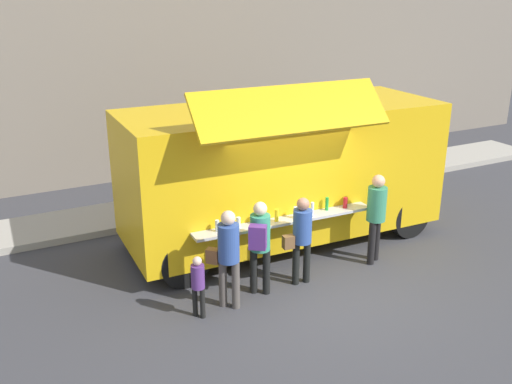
{
  "coord_description": "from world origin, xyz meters",
  "views": [
    {
      "loc": [
        -5.0,
        -7.32,
        5.0
      ],
      "look_at": [
        -0.29,
        1.81,
        1.3
      ],
      "focal_mm": 40.27,
      "sensor_mm": 36.0,
      "label": 1
    }
  ],
  "objects": [
    {
      "name": "customer_extra_browsing",
      "position": [
        1.55,
        0.48,
        1.05
      ],
      "size": [
        0.36,
        0.36,
        1.75
      ],
      "rotation": [
        0.0,
        0.0,
        2.09
      ],
      "color": "black",
      "rests_on": "ground"
    },
    {
      "name": "food_truck_main",
      "position": [
        0.51,
        2.19,
        1.54
      ],
      "size": [
        6.42,
        3.17,
        3.44
      ],
      "rotation": [
        0.0,
        0.0,
        -0.03
      ],
      "color": "gold",
      "rests_on": "ground"
    },
    {
      "name": "ground_plane",
      "position": [
        0.0,
        0.0,
        0.0
      ],
      "size": [
        60.0,
        60.0,
        0.0
      ],
      "primitive_type": "plane",
      "color": "#38383D"
    },
    {
      "name": "child_near_queue",
      "position": [
        -2.15,
        0.19,
        0.63
      ],
      "size": [
        0.22,
        0.22,
        1.06
      ],
      "rotation": [
        0.0,
        0.0,
        0.65
      ],
      "color": "black",
      "rests_on": "ground"
    },
    {
      "name": "curb_strip",
      "position": [
        -3.49,
        4.81,
        0.07
      ],
      "size": [
        28.0,
        1.6,
        0.15
      ],
      "primitive_type": "cube",
      "color": "#9E998E",
      "rests_on": "ground"
    },
    {
      "name": "customer_front_ordering",
      "position": [
        -0.13,
        0.4,
        0.96
      ],
      "size": [
        0.53,
        0.33,
        1.61
      ],
      "rotation": [
        0.0,
        0.0,
        1.48
      ],
      "color": "black",
      "rests_on": "ground"
    },
    {
      "name": "trash_bin",
      "position": [
        4.84,
        4.51,
        0.52
      ],
      "size": [
        0.6,
        0.6,
        1.05
      ],
      "primitive_type": "cylinder",
      "color": "#2E5B3B",
      "rests_on": "ground"
    },
    {
      "name": "building_behind",
      "position": [
        -2.49,
        8.71,
        4.19
      ],
      "size": [
        32.0,
        2.4,
        8.38
      ],
      "primitive_type": "cube",
      "color": "slate",
      "rests_on": "ground"
    },
    {
      "name": "customer_rear_waiting",
      "position": [
        -1.6,
        0.26,
        1.01
      ],
      "size": [
        0.49,
        0.49,
        1.7
      ],
      "rotation": [
        0.0,
        0.0,
        0.79
      ],
      "color": "#504A45",
      "rests_on": "ground"
    },
    {
      "name": "customer_mid_with_backpack",
      "position": [
        -0.95,
        0.39,
        1.03
      ],
      "size": [
        0.49,
        0.54,
        1.67
      ],
      "rotation": [
        0.0,
        0.0,
        0.94
      ],
      "color": "black",
      "rests_on": "ground"
    }
  ]
}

